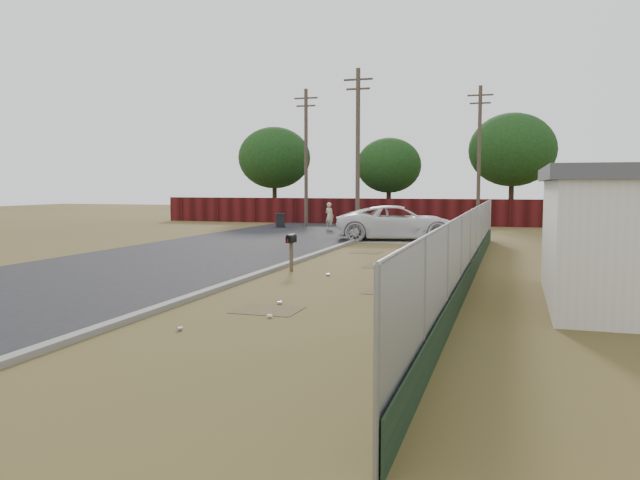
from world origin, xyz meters
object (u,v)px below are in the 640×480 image
(fire_hydrant, at_px, (394,321))
(mailbox, at_px, (291,242))
(pedestrian, at_px, (329,216))
(trash_bin, at_px, (280,220))
(pickup_truck, at_px, (398,223))

(fire_hydrant, height_order, mailbox, mailbox)
(fire_hydrant, height_order, pedestrian, pedestrian)
(fire_hydrant, bearing_deg, pedestrian, 108.74)
(pedestrian, xyz_separation_m, trash_bin, (-3.61, 1.10, -0.36))
(pickup_truck, xyz_separation_m, trash_bin, (-8.86, 6.85, -0.39))
(trash_bin, bearing_deg, pedestrian, -16.90)
(mailbox, bearing_deg, pickup_truck, 84.47)
(pickup_truck, distance_m, pedestrian, 7.79)
(pedestrian, distance_m, trash_bin, 3.79)
(mailbox, xyz_separation_m, trash_bin, (-7.68, 19.06, -0.46))
(trash_bin, bearing_deg, fire_hydrant, -65.33)
(pedestrian, bearing_deg, pickup_truck, 156.88)
(trash_bin, bearing_deg, mailbox, -68.05)
(pedestrian, height_order, trash_bin, pedestrian)
(fire_hydrant, distance_m, pickup_truck, 20.46)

